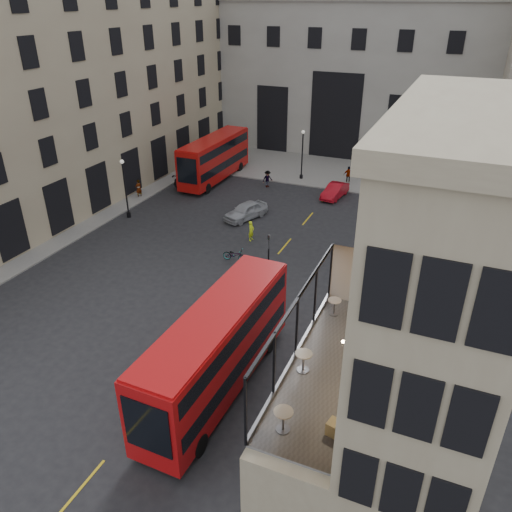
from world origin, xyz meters
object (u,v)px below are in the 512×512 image
at_px(street_lamp_a, 126,192).
at_px(car_b, 335,191).
at_px(pedestrian_e, 139,189).
at_px(cyclist, 251,231).
at_px(car_c, 193,176).
at_px(cafe_chair_c, 352,363).
at_px(bicycle, 235,255).
at_px(traffic_light_near, 269,254).
at_px(street_lamp_b, 302,158).
at_px(pedestrian_a, 200,157).
at_px(cafe_chair_a, 335,427).
at_px(cafe_table_far, 334,305).
at_px(car_a, 246,211).
at_px(cafe_chair_b, 354,370).
at_px(bus_near, 218,346).
at_px(cafe_table_mid, 304,359).
at_px(pedestrian_b, 268,179).
at_px(bus_far, 215,157).
at_px(traffic_light_far, 201,163).
at_px(pedestrian_c, 348,175).
at_px(pedestrian_d, 401,182).
at_px(cafe_table_near, 283,418).
at_px(cafe_chair_d, 362,330).

xyz_separation_m(street_lamp_a, car_b, (15.79, 12.12, -1.71)).
bearing_deg(pedestrian_e, cyclist, 91.60).
relative_size(car_c, cafe_chair_c, 5.70).
relative_size(bicycle, pedestrian_e, 1.05).
xyz_separation_m(traffic_light_near, street_lamp_b, (-5.00, 22.00, -0.03)).
bearing_deg(street_lamp_b, pedestrian_a, 179.89).
bearing_deg(cafe_chair_a, pedestrian_a, 124.92).
bearing_deg(car_c, cafe_table_far, 130.28).
xyz_separation_m(cyclist, cafe_table_far, (10.54, -14.36, 4.27)).
xyz_separation_m(car_a, cafe_chair_b, (14.61, -22.03, 4.10)).
relative_size(bus_near, car_a, 2.67).
relative_size(street_lamp_a, cafe_table_mid, 6.23).
bearing_deg(pedestrian_a, pedestrian_b, -17.70).
bearing_deg(traffic_light_near, pedestrian_a, 128.50).
distance_m(bus_far, cyclist, 15.65).
relative_size(traffic_light_near, cafe_table_far, 4.88).
relative_size(traffic_light_far, car_a, 0.87).
relative_size(pedestrian_c, pedestrian_e, 0.99).
bearing_deg(street_lamp_b, traffic_light_far, -146.31).
xyz_separation_m(pedestrian_d, cafe_table_far, (1.14, -30.86, 4.16)).
xyz_separation_m(bus_far, pedestrian_b, (6.06, 0.06, -1.69)).
height_order(car_a, car_c, car_c).
xyz_separation_m(car_c, pedestrian_c, (15.10, 6.51, 0.11)).
xyz_separation_m(car_a, pedestrian_b, (-1.31, 8.41, 0.14)).
height_order(cafe_table_near, cafe_table_far, cafe_table_near).
height_order(pedestrian_b, cafe_chair_b, cafe_chair_b).
distance_m(car_a, bicycle, 8.09).
xyz_separation_m(pedestrian_e, cafe_chair_c, (26.31, -22.37, 3.98)).
distance_m(traffic_light_far, car_a, 10.10).
distance_m(car_b, cafe_table_far, 27.72).
relative_size(street_lamp_a, street_lamp_b, 1.00).
distance_m(bus_near, pedestrian_e, 28.66).
height_order(street_lamp_a, bicycle, street_lamp_a).
relative_size(street_lamp_a, pedestrian_c, 2.95).
height_order(car_b, pedestrian_b, pedestrian_b).
xyz_separation_m(bus_near, pedestrian_a, (-19.02, 32.45, -1.66)).
xyz_separation_m(traffic_light_far, pedestrian_b, (6.55, 2.28, -1.54)).
distance_m(traffic_light_near, cafe_table_mid, 14.57).
bearing_deg(car_b, car_c, -165.50).
xyz_separation_m(bus_near, cafe_chair_b, (6.97, -1.73, 2.23)).
height_order(street_lamp_a, street_lamp_b, same).
xyz_separation_m(car_a, bicycle, (2.54, -7.67, -0.24)).
relative_size(car_a, cafe_chair_d, 5.14).
xyz_separation_m(bus_near, pedestrian_c, (-1.54, 33.27, -1.71)).
distance_m(traffic_light_far, cyclist, 14.31).
distance_m(traffic_light_far, bicycle, 17.38).
distance_m(cafe_table_mid, cafe_chair_d, 3.62).
bearing_deg(traffic_light_far, car_c, 163.64).
height_order(cafe_table_far, cafe_chair_a, cafe_chair_a).
distance_m(car_c, cafe_chair_b, 37.22).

